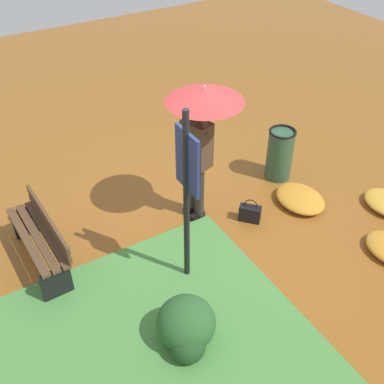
{
  "coord_description": "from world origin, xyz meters",
  "views": [
    {
      "loc": [
        4.22,
        -2.65,
        4.43
      ],
      "look_at": [
        0.26,
        -0.3,
        0.85
      ],
      "focal_mm": 44.36,
      "sensor_mm": 36.0,
      "label": 1
    }
  ],
  "objects_px": {
    "person_with_umbrella": "(201,121)",
    "trash_bin": "(280,154)",
    "park_bench": "(41,239)",
    "info_sign_post": "(187,182)",
    "handbag": "(250,213)"
  },
  "relations": [
    {
      "from": "person_with_umbrella",
      "to": "trash_bin",
      "type": "bearing_deg",
      "value": 97.68
    },
    {
      "from": "person_with_umbrella",
      "to": "trash_bin",
      "type": "relative_size",
      "value": 2.45
    },
    {
      "from": "person_with_umbrella",
      "to": "info_sign_post",
      "type": "bearing_deg",
      "value": -39.02
    },
    {
      "from": "person_with_umbrella",
      "to": "trash_bin",
      "type": "height_order",
      "value": "person_with_umbrella"
    },
    {
      "from": "handbag",
      "to": "park_bench",
      "type": "bearing_deg",
      "value": -103.77
    },
    {
      "from": "person_with_umbrella",
      "to": "park_bench",
      "type": "distance_m",
      "value": 2.45
    },
    {
      "from": "handbag",
      "to": "park_bench",
      "type": "height_order",
      "value": "park_bench"
    },
    {
      "from": "info_sign_post",
      "to": "park_bench",
      "type": "xyz_separation_m",
      "value": [
        -1.11,
        -1.44,
        -1.04
      ]
    },
    {
      "from": "person_with_umbrella",
      "to": "park_bench",
      "type": "bearing_deg",
      "value": -96.29
    },
    {
      "from": "person_with_umbrella",
      "to": "info_sign_post",
      "type": "distance_m",
      "value": 1.13
    },
    {
      "from": "park_bench",
      "to": "trash_bin",
      "type": "distance_m",
      "value": 3.72
    },
    {
      "from": "park_bench",
      "to": "person_with_umbrella",
      "type": "bearing_deg",
      "value": 83.71
    },
    {
      "from": "info_sign_post",
      "to": "trash_bin",
      "type": "height_order",
      "value": "info_sign_post"
    },
    {
      "from": "trash_bin",
      "to": "handbag",
      "type": "bearing_deg",
      "value": -57.66
    },
    {
      "from": "handbag",
      "to": "trash_bin",
      "type": "distance_m",
      "value": 1.23
    }
  ]
}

